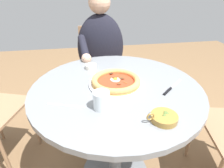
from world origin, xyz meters
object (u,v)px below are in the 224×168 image
ramekin_capers (91,66)px  cafe_chair_diner (100,64)px  olive_pan (164,117)px  diner_person (101,69)px  water_glass (101,101)px  fork_utensil (66,106)px  dining_table (116,111)px  steak_knife (170,89)px  pizza_on_plate (116,81)px

ramekin_capers → cafe_chair_diner: size_ratio=0.08×
olive_pan → ramekin_capers: bearing=-64.7°
olive_pan → diner_person: (0.15, -0.99, -0.23)m
water_glass → fork_utensil: 0.17m
dining_table → steak_knife: (-0.27, 0.08, 0.17)m
ramekin_capers → steak_knife: bearing=140.2°
water_glass → cafe_chair_diner: bearing=-94.9°
pizza_on_plate → dining_table: bearing=94.5°
pizza_on_plate → cafe_chair_diner: size_ratio=0.33×
dining_table → pizza_on_plate: bearing=-85.5°
olive_pan → cafe_chair_diner: (0.15, -1.13, -0.23)m
steak_knife → ramekin_capers: ramekin_capers is taller
dining_table → water_glass: size_ratio=11.16×
dining_table → cafe_chair_diner: size_ratio=1.04×
ramekin_capers → olive_pan: 0.60m
water_glass → fork_utensil: (0.16, -0.04, -0.03)m
pizza_on_plate → cafe_chair_diner: 0.85m
diner_person → cafe_chair_diner: (0.00, -0.14, -0.01)m
water_glass → cafe_chair_diner: (-0.09, -1.01, -0.26)m
ramekin_capers → cafe_chair_diner: 0.64m
dining_table → fork_utensil: (0.26, 0.14, 0.17)m
dining_table → ramekin_capers: 0.33m
pizza_on_plate → water_glass: size_ratio=3.57×
diner_person → pizza_on_plate: bearing=90.9°
olive_pan → diner_person: size_ratio=0.11×
olive_pan → cafe_chair_diner: size_ratio=0.15×
olive_pan → fork_utensil: size_ratio=0.77×
pizza_on_plate → fork_utensil: 0.30m
dining_table → water_glass: bearing=61.4°
olive_pan → diner_person: 1.02m
ramekin_capers → dining_table: bearing=116.2°
ramekin_capers → diner_person: bearing=-103.7°
water_glass → olive_pan: bearing=153.0°
dining_table → olive_pan: 0.38m
water_glass → olive_pan: water_glass is taller
dining_table → cafe_chair_diner: bearing=-89.2°
cafe_chair_diner → pizza_on_plate: bearing=90.8°
dining_table → cafe_chair_diner: cafe_chair_diner is taller
dining_table → fork_utensil: fork_utensil is taller
dining_table → pizza_on_plate: (0.00, -0.01, 0.19)m
steak_knife → fork_utensil: 0.53m
steak_knife → water_glass: bearing=15.3°
diner_person → olive_pan: bearing=98.6°
water_glass → ramekin_capers: 0.43m
ramekin_capers → olive_pan: bearing=115.3°
fork_utensil → cafe_chair_diner: 1.02m
pizza_on_plate → olive_pan: olive_pan is taller
water_glass → fork_utensil: size_ratio=0.47×
pizza_on_plate → steak_knife: size_ratio=1.75×
steak_knife → diner_person: diner_person is taller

